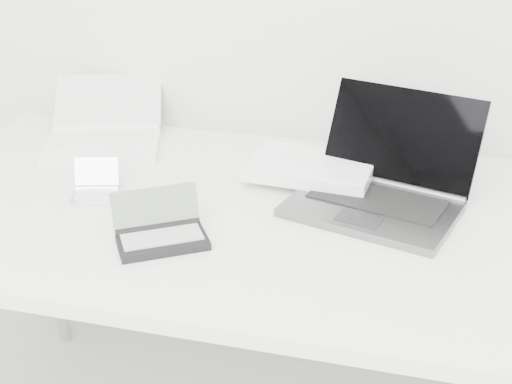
% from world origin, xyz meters
% --- Properties ---
extents(desk, '(1.60, 0.80, 0.73)m').
position_xyz_m(desk, '(0.00, 1.55, 0.68)').
color(desk, white).
rests_on(desk, ground).
extents(laptop_large, '(0.50, 0.39, 0.21)m').
position_xyz_m(laptop_large, '(0.14, 1.67, 0.76)').
color(laptop_large, '#5D6063').
rests_on(laptop_large, desk).
extents(netbook_open_white, '(0.36, 0.40, 0.12)m').
position_xyz_m(netbook_open_white, '(-0.50, 1.81, 0.76)').
color(netbook_open_white, white).
rests_on(netbook_open_white, desk).
extents(pda_silver, '(0.12, 0.12, 0.08)m').
position_xyz_m(pda_silver, '(-0.38, 1.52, 0.75)').
color(pda_silver, silver).
rests_on(pda_silver, desk).
extents(palmtop_charcoal, '(0.20, 0.19, 0.09)m').
position_xyz_m(palmtop_charcoal, '(-0.18, 1.38, 0.75)').
color(palmtop_charcoal, black).
rests_on(palmtop_charcoal, desk).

